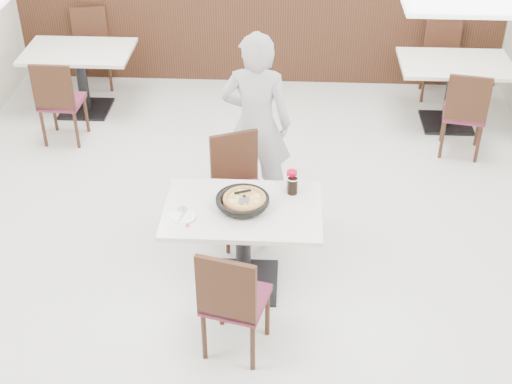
{
  "coord_description": "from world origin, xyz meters",
  "views": [
    {
      "loc": [
        0.41,
        -4.82,
        3.87
      ],
      "look_at": [
        0.16,
        -0.3,
        0.83
      ],
      "focal_mm": 50.0,
      "sensor_mm": 36.0,
      "label": 1
    }
  ],
  "objects_px": {
    "main_table": "(243,247)",
    "bg_chair_left_near": "(62,100)",
    "pizza": "(245,201)",
    "bg_table_left": "(82,81)",
    "red_cup": "(292,180)",
    "pizza_pan": "(243,203)",
    "chair_near": "(236,297)",
    "diner_person": "(256,124)",
    "bg_chair_left_far": "(92,50)",
    "side_plate": "(183,217)",
    "cola_glass": "(292,186)",
    "bg_chair_right_far": "(441,60)",
    "bg_chair_right_near": "(464,111)",
    "chair_far": "(241,192)",
    "bg_table_right": "(451,94)"
  },
  "relations": [
    {
      "from": "red_cup",
      "to": "bg_chair_left_far",
      "type": "relative_size",
      "value": 0.17
    },
    {
      "from": "main_table",
      "to": "bg_chair_right_far",
      "type": "distance_m",
      "value": 4.13
    },
    {
      "from": "bg_table_left",
      "to": "bg_chair_left_far",
      "type": "bearing_deg",
      "value": 93.04
    },
    {
      "from": "bg_table_left",
      "to": "side_plate",
      "type": "bearing_deg",
      "value": -62.48
    },
    {
      "from": "red_cup",
      "to": "cola_glass",
      "type": "bearing_deg",
      "value": -84.31
    },
    {
      "from": "red_cup",
      "to": "bg_chair_left_far",
      "type": "distance_m",
      "value": 4.15
    },
    {
      "from": "bg_chair_left_far",
      "to": "bg_chair_right_far",
      "type": "bearing_deg",
      "value": 164.13
    },
    {
      "from": "bg_table_left",
      "to": "bg_chair_left_near",
      "type": "relative_size",
      "value": 1.26
    },
    {
      "from": "chair_far",
      "to": "cola_glass",
      "type": "xyz_separation_m",
      "value": [
        0.43,
        -0.4,
        0.34
      ]
    },
    {
      "from": "red_cup",
      "to": "pizza_pan",
      "type": "bearing_deg",
      "value": -142.73
    },
    {
      "from": "pizza_pan",
      "to": "diner_person",
      "type": "distance_m",
      "value": 1.13
    },
    {
      "from": "pizza_pan",
      "to": "bg_chair_right_near",
      "type": "relative_size",
      "value": 0.4
    },
    {
      "from": "diner_person",
      "to": "bg_table_left",
      "type": "distance_m",
      "value": 2.83
    },
    {
      "from": "main_table",
      "to": "bg_table_right",
      "type": "height_order",
      "value": "same"
    },
    {
      "from": "pizza",
      "to": "cola_glass",
      "type": "distance_m",
      "value": 0.42
    },
    {
      "from": "diner_person",
      "to": "bg_table_left",
      "type": "relative_size",
      "value": 1.43
    },
    {
      "from": "chair_near",
      "to": "bg_chair_left_near",
      "type": "relative_size",
      "value": 1.0
    },
    {
      "from": "main_table",
      "to": "cola_glass",
      "type": "xyz_separation_m",
      "value": [
        0.37,
        0.23,
        0.44
      ]
    },
    {
      "from": "bg_chair_left_far",
      "to": "bg_chair_right_near",
      "type": "distance_m",
      "value": 4.44
    },
    {
      "from": "main_table",
      "to": "bg_chair_left_near",
      "type": "bearing_deg",
      "value": 132.47
    },
    {
      "from": "bg_chair_right_near",
      "to": "bg_table_left",
      "type": "bearing_deg",
      "value": -178.67
    },
    {
      "from": "chair_near",
      "to": "red_cup",
      "type": "relative_size",
      "value": 5.94
    },
    {
      "from": "chair_near",
      "to": "bg_table_left",
      "type": "xyz_separation_m",
      "value": [
        -2.05,
        3.66,
        -0.1
      ]
    },
    {
      "from": "chair_far",
      "to": "bg_chair_right_far",
      "type": "bearing_deg",
      "value": -148.34
    },
    {
      "from": "chair_far",
      "to": "cola_glass",
      "type": "height_order",
      "value": "chair_far"
    },
    {
      "from": "side_plate",
      "to": "red_cup",
      "type": "distance_m",
      "value": 0.91
    },
    {
      "from": "pizza",
      "to": "bg_table_left",
      "type": "distance_m",
      "value": 3.63
    },
    {
      "from": "side_plate",
      "to": "bg_chair_right_far",
      "type": "xyz_separation_m",
      "value": [
        2.53,
        3.7,
        -0.28
      ]
    },
    {
      "from": "side_plate",
      "to": "diner_person",
      "type": "bearing_deg",
      "value": 69.65
    },
    {
      "from": "main_table",
      "to": "chair_near",
      "type": "distance_m",
      "value": 0.7
    },
    {
      "from": "bg_chair_right_near",
      "to": "red_cup",
      "type": "bearing_deg",
      "value": -120.96
    },
    {
      "from": "cola_glass",
      "to": "bg_chair_right_far",
      "type": "bearing_deg",
      "value": 62.53
    },
    {
      "from": "pizza",
      "to": "cola_glass",
      "type": "xyz_separation_m",
      "value": [
        0.36,
        0.21,
        0.0
      ]
    },
    {
      "from": "main_table",
      "to": "bg_chair_left_near",
      "type": "xyz_separation_m",
      "value": [
        -2.09,
        2.28,
        0.1
      ]
    },
    {
      "from": "side_plate",
      "to": "bg_chair_right_near",
      "type": "height_order",
      "value": "bg_chair_right_near"
    },
    {
      "from": "chair_near",
      "to": "cola_glass",
      "type": "height_order",
      "value": "chair_near"
    },
    {
      "from": "chair_near",
      "to": "bg_chair_left_near",
      "type": "xyz_separation_m",
      "value": [
        -2.08,
        2.97,
        0.0
      ]
    },
    {
      "from": "chair_far",
      "to": "bg_chair_right_near",
      "type": "relative_size",
      "value": 1.0
    },
    {
      "from": "bg_table_left",
      "to": "cola_glass",
      "type": "bearing_deg",
      "value": -48.42
    },
    {
      "from": "chair_far",
      "to": "red_cup",
      "type": "distance_m",
      "value": 0.65
    },
    {
      "from": "diner_person",
      "to": "bg_chair_left_far",
      "type": "bearing_deg",
      "value": -44.2
    },
    {
      "from": "main_table",
      "to": "diner_person",
      "type": "relative_size",
      "value": 0.7
    },
    {
      "from": "cola_glass",
      "to": "bg_chair_left_near",
      "type": "height_order",
      "value": "bg_chair_left_near"
    },
    {
      "from": "pizza",
      "to": "bg_table_left",
      "type": "height_order",
      "value": "pizza"
    },
    {
      "from": "side_plate",
      "to": "chair_far",
      "type": "bearing_deg",
      "value": 64.23
    },
    {
      "from": "pizza",
      "to": "bg_chair_left_near",
      "type": "height_order",
      "value": "bg_chair_left_near"
    },
    {
      "from": "diner_person",
      "to": "bg_chair_right_far",
      "type": "relative_size",
      "value": 1.81
    },
    {
      "from": "side_plate",
      "to": "bg_chair_left_far",
      "type": "height_order",
      "value": "bg_chair_left_far"
    },
    {
      "from": "bg_table_left",
      "to": "chair_far",
      "type": "bearing_deg",
      "value": -49.55
    },
    {
      "from": "bg_chair_right_near",
      "to": "chair_far",
      "type": "bearing_deg",
      "value": -132.43
    }
  ]
}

